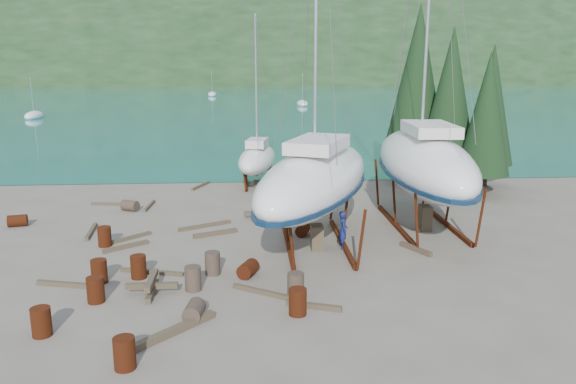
{
  "coord_description": "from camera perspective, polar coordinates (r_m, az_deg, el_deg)",
  "views": [
    {
      "loc": [
        0.17,
        -21.83,
        7.92
      ],
      "look_at": [
        1.93,
        3.0,
        2.1
      ],
      "focal_mm": 35.0,
      "sensor_mm": 36.0,
      "label": 1
    }
  ],
  "objects": [
    {
      "name": "drum_6",
      "position": [
        26.15,
        1.5,
        -3.81
      ],
      "size": [
        0.79,
        1.0,
        0.58
      ],
      "primitive_type": "cylinder",
      "rotation": [
        1.57,
        0.0,
        -0.26
      ],
      "color": "#5A250F",
      "rests_on": "ground"
    },
    {
      "name": "cypress_mid_right",
      "position": [
        34.84,
        19.53,
        7.47
      ],
      "size": [
        3.06,
        3.06,
        8.5
      ],
      "color": "black",
      "rests_on": "ground"
    },
    {
      "name": "ground",
      "position": [
        23.22,
        -4.25,
        -6.82
      ],
      "size": [
        600.0,
        600.0,
        0.0
      ],
      "primitive_type": "plane",
      "color": "#675D51",
      "rests_on": "ground"
    },
    {
      "name": "small_sailboat_shore",
      "position": [
        36.34,
        -3.14,
        3.41
      ],
      "size": [
        3.38,
        7.01,
        10.77
      ],
      "rotation": [
        0.0,
        0.0,
        -0.19
      ],
      "color": "white",
      "rests_on": "ground"
    },
    {
      "name": "timber_9",
      "position": [
        36.65,
        -8.85,
        0.64
      ],
      "size": [
        1.06,
        2.31,
        0.15
      ],
      "primitive_type": "cube",
      "rotation": [
        0.0,
        0.0,
        2.75
      ],
      "color": "brown",
      "rests_on": "ground"
    },
    {
      "name": "drum_4",
      "position": [
        32.8,
        -0.94,
        -0.29
      ],
      "size": [
        1.01,
        0.81,
        0.58
      ],
      "primitive_type": "cylinder",
      "rotation": [
        1.57,
        0.0,
        1.86
      ],
      "color": "#5A250F",
      "rests_on": "ground"
    },
    {
      "name": "timber_3",
      "position": [
        22.23,
        -13.68,
        -7.9
      ],
      "size": [
        2.49,
        0.82,
        0.15
      ],
      "primitive_type": "cube",
      "rotation": [
        0.0,
        0.0,
        1.3
      ],
      "color": "brown",
      "rests_on": "ground"
    },
    {
      "name": "far_house_right",
      "position": [
        213.98,
        4.04,
        11.8
      ],
      "size": [
        6.6,
        5.6,
        5.6
      ],
      "color": "beige",
      "rests_on": "ground"
    },
    {
      "name": "drum_8",
      "position": [
        25.87,
        -18.14,
        -4.32
      ],
      "size": [
        0.58,
        0.58,
        0.88
      ],
      "primitive_type": "cylinder",
      "color": "#5A250F",
      "rests_on": "ground"
    },
    {
      "name": "drum_13",
      "position": [
        21.82,
        -14.95,
        -7.35
      ],
      "size": [
        0.58,
        0.58,
        0.88
      ],
      "primitive_type": "cylinder",
      "color": "#5A250F",
      "rests_on": "ground"
    },
    {
      "name": "worker",
      "position": [
        24.29,
        5.62,
        -3.86
      ],
      "size": [
        0.44,
        0.63,
        1.67
      ],
      "primitive_type": "imported",
      "rotation": [
        0.0,
        0.0,
        1.51
      ],
      "color": "navy",
      "rests_on": "ground"
    },
    {
      "name": "moored_boat_left",
      "position": [
        87.54,
        -24.4,
        7.07
      ],
      "size": [
        2.0,
        5.0,
        6.05
      ],
      "color": "white",
      "rests_on": "ground"
    },
    {
      "name": "drum_14",
      "position": [
        21.79,
        -18.63,
        -7.64
      ],
      "size": [
        0.58,
        0.58,
        0.88
      ],
      "primitive_type": "cylinder",
      "color": "#5A250F",
      "rests_on": "ground"
    },
    {
      "name": "drum_9",
      "position": [
        31.55,
        -15.76,
        -1.34
      ],
      "size": [
        1.05,
        0.91,
        0.58
      ],
      "primitive_type": "cylinder",
      "rotation": [
        1.57,
        0.0,
        1.12
      ],
      "color": "#2D2823",
      "rests_on": "ground"
    },
    {
      "name": "moored_boat_mid",
      "position": [
        102.58,
        1.47,
        8.95
      ],
      "size": [
        2.0,
        5.0,
        6.05
      ],
      "color": "white",
      "rests_on": "ground"
    },
    {
      "name": "bay_water",
      "position": [
        336.92,
        -4.18,
        11.79
      ],
      "size": [
        700.0,
        700.0,
        0.0
      ],
      "primitive_type": "plane",
      "color": "#197981",
      "rests_on": "ground"
    },
    {
      "name": "large_sailboat_near",
      "position": [
        24.12,
        2.85,
        1.35
      ],
      "size": [
        7.82,
        12.17,
        18.55
      ],
      "rotation": [
        0.0,
        0.0,
        -0.41
      ],
      "color": "white",
      "rests_on": "ground"
    },
    {
      "name": "timber_10",
      "position": [
        27.74,
        -8.43,
        -3.4
      ],
      "size": [
        2.49,
        1.44,
        0.16
      ],
      "primitive_type": "cube",
      "rotation": [
        0.0,
        0.0,
        2.06
      ],
      "color": "brown",
      "rests_on": "ground"
    },
    {
      "name": "drum_11",
      "position": [
        28.51,
        -1.4,
        -2.37
      ],
      "size": [
        0.82,
        1.01,
        0.58
      ],
      "primitive_type": "cylinder",
      "rotation": [
        1.57,
        0.0,
        2.83
      ],
      "color": "#2D2823",
      "rests_on": "ground"
    },
    {
      "name": "drum_1",
      "position": [
        18.19,
        -9.52,
        -11.83
      ],
      "size": [
        0.7,
        0.95,
        0.58
      ],
      "primitive_type": "cylinder",
      "rotation": [
        1.57,
        0.0,
        3.0
      ],
      "color": "#2D2823",
      "rests_on": "ground"
    },
    {
      "name": "drum_10",
      "position": [
        18.43,
        -23.78,
        -11.98
      ],
      "size": [
        0.58,
        0.58,
        0.88
      ],
      "primitive_type": "cylinder",
      "color": "#5A250F",
      "rests_on": "ground"
    },
    {
      "name": "timber_7",
      "position": [
        18.79,
        2.63,
        -11.5
      ],
      "size": [
        1.82,
        0.78,
        0.17
      ],
      "primitive_type": "cube",
      "rotation": [
        0.0,
        0.0,
        1.23
      ],
      "color": "brown",
      "rests_on": "ground"
    },
    {
      "name": "timber_8",
      "position": [
        26.43,
        -7.39,
        -4.17
      ],
      "size": [
        2.03,
        1.05,
        0.19
      ],
      "primitive_type": "cube",
      "rotation": [
        0.0,
        0.0,
        1.99
      ],
      "color": "brown",
      "rests_on": "ground"
    },
    {
      "name": "timber_16",
      "position": [
        17.48,
        -11.56,
        -13.66
      ],
      "size": [
        2.32,
        2.35,
        0.23
      ],
      "primitive_type": "cube",
      "rotation": [
        0.0,
        0.0,
        2.36
      ],
      "color": "brown",
      "rests_on": "ground"
    },
    {
      "name": "drum_5",
      "position": [
        20.31,
        -9.63,
        -8.65
      ],
      "size": [
        0.58,
        0.58,
        0.88
      ],
      "primitive_type": "cylinder",
      "color": "#2D2823",
      "rests_on": "ground"
    },
    {
      "name": "timber_pile_fore",
      "position": [
        20.33,
        -13.67,
        -9.24
      ],
      "size": [
        1.8,
        1.8,
        0.6
      ],
      "color": "brown",
      "rests_on": "ground"
    },
    {
      "name": "far_hill",
      "position": [
        341.92,
        -4.18,
        11.8
      ],
      "size": [
        800.0,
        360.0,
        110.0
      ],
      "primitive_type": "ellipsoid",
      "color": "black",
      "rests_on": "ground"
    },
    {
      "name": "drum_17",
      "position": [
        19.45,
        0.79,
        -9.46
      ],
      "size": [
        0.58,
        0.58,
        0.88
      ],
      "primitive_type": "cylinder",
      "color": "#2D2823",
      "rests_on": "ground"
    },
    {
      "name": "timber_15",
      "position": [
        33.02,
        -17.24,
        -1.19
      ],
      "size": [
        2.65,
        0.54,
        0.15
      ],
      "primitive_type": "cube",
      "rotation": [
        0.0,
        0.0,
        1.42
      ],
      "color": "brown",
      "rests_on": "ground"
    },
    {
      "name": "drum_0",
      "position": [
        20.16,
        -18.96,
        -9.37
      ],
      "size": [
        0.58,
        0.58,
        0.88
      ],
      "primitive_type": "cylinder",
      "color": "#5A250F",
      "rests_on": "ground"
    },
    {
      "name": "timber_6",
      "position": [
        34.93,
        -2.33,
        0.21
      ],
      "size": [
        0.54,
        1.87,
        0.19
      ],
      "primitive_type": "cube",
      "rotation": [
        0.0,
        0.0,
        0.19
      ],
      "color": "brown",
      "rests_on": "ground"
    },
    {
      "name": "drum_12",
      "position": [
        21.35,
        -4.09,
        -7.81
      ],
      "size": [
        0.88,
        1.04,
        0.58
      ],
      "primitive_type": "cylinder",
      "rotation": [
        1.57,
        0.0,
        2.73
      ],
      "color": "#5A250F",
      "rests_on": "ground"
    },
    {
      "name": "drum_3",
      "position": [
        15.92,
        -16.28,
        -15.44
      ],
      "size": [
        0.58,
        0.58,
        0.88
      ],
      "primitive_type": "cylinder",
      "color": "#5A250F",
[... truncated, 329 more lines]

